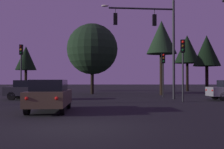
{
  "coord_description": "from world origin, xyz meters",
  "views": [
    {
      "loc": [
        1.02,
        -9.11,
        1.47
      ],
      "look_at": [
        1.51,
        16.31,
        2.02
      ],
      "focal_mm": 46.93,
      "sensor_mm": 36.0,
      "label": 1
    }
  ],
  "objects_px": {
    "car_crossing_left": "(32,89)",
    "tree_center_horizon": "(187,49)",
    "tree_left_far": "(92,49)",
    "traffic_signal_mast_arm": "(155,33)",
    "traffic_light_median": "(21,60)",
    "car_nearside_lane": "(50,95)",
    "tree_lot_edge": "(207,51)",
    "traffic_light_corner_right": "(183,58)",
    "tree_right_cluster": "(26,58)",
    "tree_behind_sign": "(161,38)",
    "traffic_light_corner_left": "(163,66)"
  },
  "relations": [
    {
      "from": "car_crossing_left",
      "to": "tree_center_horizon",
      "type": "distance_m",
      "value": 25.58
    },
    {
      "from": "tree_left_far",
      "to": "tree_center_horizon",
      "type": "xyz_separation_m",
      "value": [
        13.04,
        8.28,
        0.89
      ]
    },
    {
      "from": "traffic_signal_mast_arm",
      "to": "traffic_light_median",
      "type": "relative_size",
      "value": 1.7
    },
    {
      "from": "car_crossing_left",
      "to": "tree_center_horizon",
      "type": "height_order",
      "value": "tree_center_horizon"
    },
    {
      "from": "car_nearside_lane",
      "to": "tree_lot_edge",
      "type": "bearing_deg",
      "value": 54.33
    },
    {
      "from": "traffic_light_corner_right",
      "to": "tree_right_cluster",
      "type": "xyz_separation_m",
      "value": [
        -16.45,
        20.32,
        1.5
      ]
    },
    {
      "from": "traffic_signal_mast_arm",
      "to": "tree_behind_sign",
      "type": "bearing_deg",
      "value": 75.17
    },
    {
      "from": "traffic_light_corner_left",
      "to": "tree_right_cluster",
      "type": "bearing_deg",
      "value": 138.86
    },
    {
      "from": "traffic_light_corner_left",
      "to": "tree_left_far",
      "type": "relative_size",
      "value": 0.5
    },
    {
      "from": "tree_center_horizon",
      "to": "tree_lot_edge",
      "type": "relative_size",
      "value": 1.15
    },
    {
      "from": "traffic_light_corner_left",
      "to": "tree_center_horizon",
      "type": "distance_m",
      "value": 16.38
    },
    {
      "from": "traffic_light_corner_left",
      "to": "tree_lot_edge",
      "type": "relative_size",
      "value": 0.58
    },
    {
      "from": "traffic_signal_mast_arm",
      "to": "tree_lot_edge",
      "type": "relative_size",
      "value": 1.15
    },
    {
      "from": "tree_behind_sign",
      "to": "tree_lot_edge",
      "type": "height_order",
      "value": "tree_behind_sign"
    },
    {
      "from": "car_nearside_lane",
      "to": "traffic_light_median",
      "type": "bearing_deg",
      "value": 112.12
    },
    {
      "from": "traffic_signal_mast_arm",
      "to": "tree_right_cluster",
      "type": "relative_size",
      "value": 1.26
    },
    {
      "from": "car_nearside_lane",
      "to": "tree_left_far",
      "type": "bearing_deg",
      "value": 86.61
    },
    {
      "from": "car_crossing_left",
      "to": "traffic_signal_mast_arm",
      "type": "bearing_deg",
      "value": 0.62
    },
    {
      "from": "traffic_signal_mast_arm",
      "to": "tree_lot_edge",
      "type": "height_order",
      "value": "traffic_signal_mast_arm"
    },
    {
      "from": "car_nearside_lane",
      "to": "tree_right_cluster",
      "type": "xyz_separation_m",
      "value": [
        -8.42,
        26.5,
        3.79
      ]
    },
    {
      "from": "traffic_light_corner_right",
      "to": "car_crossing_left",
      "type": "relative_size",
      "value": 1.05
    },
    {
      "from": "tree_lot_edge",
      "to": "traffic_light_corner_right",
      "type": "bearing_deg",
      "value": -114.91
    },
    {
      "from": "car_nearside_lane",
      "to": "tree_center_horizon",
      "type": "bearing_deg",
      "value": 62.4
    },
    {
      "from": "car_nearside_lane",
      "to": "tree_left_far",
      "type": "relative_size",
      "value": 0.57
    },
    {
      "from": "traffic_signal_mast_arm",
      "to": "tree_left_far",
      "type": "distance_m",
      "value": 11.17
    },
    {
      "from": "tree_right_cluster",
      "to": "tree_lot_edge",
      "type": "bearing_deg",
      "value": -14.91
    },
    {
      "from": "car_crossing_left",
      "to": "traffic_light_corner_right",
      "type": "bearing_deg",
      "value": -13.89
    },
    {
      "from": "traffic_light_median",
      "to": "car_crossing_left",
      "type": "height_order",
      "value": "traffic_light_median"
    },
    {
      "from": "car_crossing_left",
      "to": "tree_behind_sign",
      "type": "bearing_deg",
      "value": 31.03
    },
    {
      "from": "traffic_light_median",
      "to": "tree_left_far",
      "type": "relative_size",
      "value": 0.59
    },
    {
      "from": "tree_center_horizon",
      "to": "traffic_light_corner_right",
      "type": "bearing_deg",
      "value": -106.34
    },
    {
      "from": "car_crossing_left",
      "to": "tree_right_cluster",
      "type": "xyz_separation_m",
      "value": [
        -5.27,
        17.55,
        3.79
      ]
    },
    {
      "from": "traffic_light_median",
      "to": "car_crossing_left",
      "type": "distance_m",
      "value": 4.26
    },
    {
      "from": "car_crossing_left",
      "to": "tree_right_cluster",
      "type": "bearing_deg",
      "value": 106.7
    },
    {
      "from": "tree_behind_sign",
      "to": "tree_left_far",
      "type": "distance_m",
      "value": 7.88
    },
    {
      "from": "car_nearside_lane",
      "to": "car_crossing_left",
      "type": "bearing_deg",
      "value": 109.41
    },
    {
      "from": "tree_center_horizon",
      "to": "tree_lot_edge",
      "type": "distance_m",
      "value": 6.79
    },
    {
      "from": "traffic_light_corner_left",
      "to": "tree_lot_edge",
      "type": "height_order",
      "value": "tree_lot_edge"
    },
    {
      "from": "traffic_light_median",
      "to": "car_crossing_left",
      "type": "relative_size",
      "value": 1.13
    },
    {
      "from": "traffic_light_corner_right",
      "to": "car_crossing_left",
      "type": "bearing_deg",
      "value": 166.11
    },
    {
      "from": "tree_left_far",
      "to": "traffic_signal_mast_arm",
      "type": "bearing_deg",
      "value": -60.73
    },
    {
      "from": "traffic_light_corner_left",
      "to": "traffic_light_corner_right",
      "type": "height_order",
      "value": "traffic_light_corner_right"
    },
    {
      "from": "traffic_signal_mast_arm",
      "to": "tree_center_horizon",
      "type": "bearing_deg",
      "value": 67.19
    },
    {
      "from": "traffic_light_corner_right",
      "to": "tree_behind_sign",
      "type": "height_order",
      "value": "tree_behind_sign"
    },
    {
      "from": "traffic_light_median",
      "to": "car_crossing_left",
      "type": "bearing_deg",
      "value": -60.4
    },
    {
      "from": "traffic_light_corner_left",
      "to": "tree_lot_edge",
      "type": "distance_m",
      "value": 10.76
    },
    {
      "from": "traffic_light_median",
      "to": "tree_lot_edge",
      "type": "xyz_separation_m",
      "value": [
        19.47,
        8.43,
        1.72
      ]
    },
    {
      "from": "traffic_signal_mast_arm",
      "to": "traffic_light_corner_left",
      "type": "height_order",
      "value": "traffic_signal_mast_arm"
    },
    {
      "from": "traffic_signal_mast_arm",
      "to": "tree_center_horizon",
      "type": "relative_size",
      "value": 1.0
    },
    {
      "from": "traffic_signal_mast_arm",
      "to": "traffic_light_corner_right",
      "type": "bearing_deg",
      "value": -63.12
    }
  ]
}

